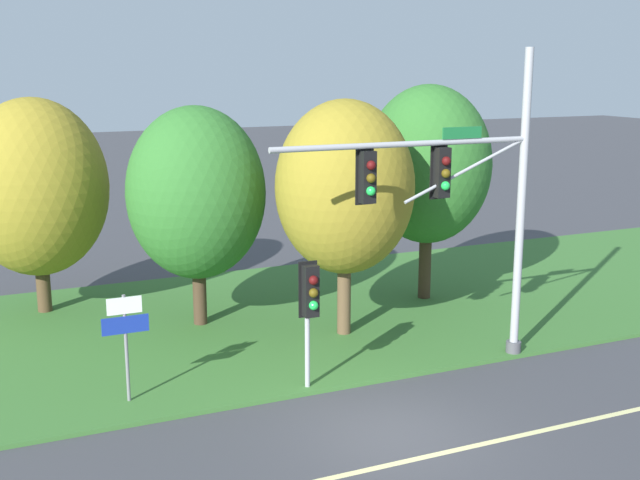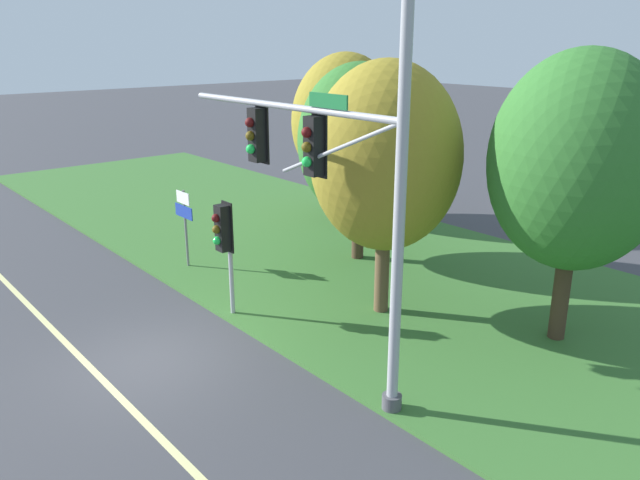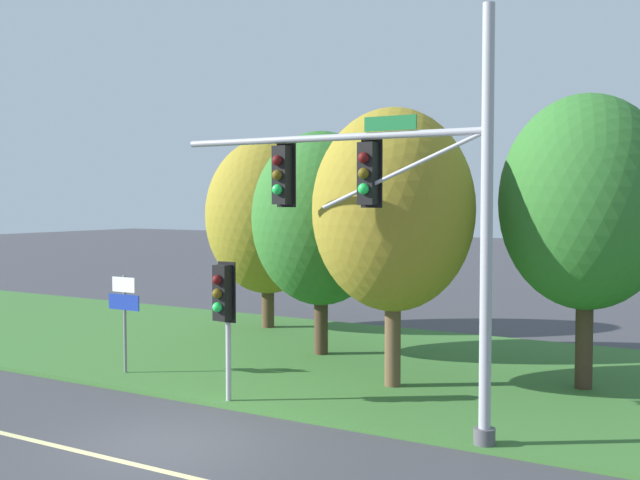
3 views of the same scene
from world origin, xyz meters
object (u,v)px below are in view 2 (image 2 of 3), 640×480
at_px(traffic_signal_mast, 333,177).
at_px(tree_mid_verge, 578,163).
at_px(route_sign_post, 184,216).
at_px(tree_left_of_mast, 360,142).
at_px(tree_behind_signpost, 386,157).
at_px(tree_nearest_road, 345,122).
at_px(pedestrian_signal_near_kerb, 224,235).

relative_size(traffic_signal_mast, tree_mid_verge, 1.15).
bearing_deg(tree_mid_verge, route_sign_post, -157.06).
bearing_deg(traffic_signal_mast, route_sign_post, 173.31).
relative_size(tree_left_of_mast, tree_mid_verge, 0.93).
height_order(route_sign_post, tree_left_of_mast, tree_left_of_mast).
height_order(traffic_signal_mast, tree_mid_verge, traffic_signal_mast).
bearing_deg(tree_mid_verge, tree_behind_signpost, -151.48).
distance_m(tree_left_of_mast, tree_behind_signpost, 4.34).
xyz_separation_m(tree_nearest_road, tree_mid_verge, (11.62, -3.50, 0.50)).
relative_size(traffic_signal_mast, route_sign_post, 3.16).
height_order(pedestrian_signal_near_kerb, route_sign_post, pedestrian_signal_near_kerb).
bearing_deg(pedestrian_signal_near_kerb, tree_mid_verge, 40.49).
relative_size(traffic_signal_mast, tree_left_of_mast, 1.24).
distance_m(route_sign_post, tree_left_of_mast, 6.07).
xyz_separation_m(traffic_signal_mast, route_sign_post, (-8.22, 0.96, -2.75)).
xyz_separation_m(tree_left_of_mast, tree_behind_signpost, (3.54, -2.49, 0.30)).
distance_m(tree_nearest_road, tree_behind_signpost, 9.52).
bearing_deg(tree_left_of_mast, tree_mid_verge, -2.57).
relative_size(tree_nearest_road, tree_behind_signpost, 0.99).
distance_m(traffic_signal_mast, tree_mid_verge, 5.88).
xyz_separation_m(tree_nearest_road, tree_behind_signpost, (7.65, -5.65, 0.32)).
height_order(route_sign_post, tree_mid_verge, tree_mid_verge).
xyz_separation_m(pedestrian_signal_near_kerb, tree_nearest_road, (-5.18, 9.00, 1.64)).
bearing_deg(tree_mid_verge, tree_nearest_road, 163.23).
bearing_deg(tree_nearest_road, route_sign_post, -82.08).
bearing_deg(traffic_signal_mast, tree_nearest_road, 136.30).
distance_m(route_sign_post, tree_nearest_road, 8.32).
distance_m(traffic_signal_mast, route_sign_post, 8.72).
distance_m(pedestrian_signal_near_kerb, tree_left_of_mast, 6.16).
relative_size(pedestrian_signal_near_kerb, tree_left_of_mast, 0.48).
relative_size(route_sign_post, tree_nearest_road, 0.38).
relative_size(traffic_signal_mast, pedestrian_signal_near_kerb, 2.57).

